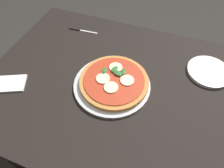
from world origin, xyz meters
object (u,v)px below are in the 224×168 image
serving_tray (112,85)px  pizza (114,81)px  napkin (10,84)px  plate_white (209,71)px  knife (79,30)px  dining_table (128,101)px

serving_tray → pizza: (0.01, 0.01, 0.02)m
serving_tray → pizza: 0.02m
serving_tray → napkin: size_ratio=2.51×
plate_white → knife: size_ratio=1.17×
serving_tray → plate_white: size_ratio=1.71×
pizza → knife: (-0.31, 0.29, -0.02)m
pizza → napkin: bearing=-159.5°
pizza → plate_white: (0.38, 0.21, -0.02)m
pizza → napkin: (-0.42, -0.16, -0.02)m
serving_tray → napkin: bearing=-160.3°
plate_white → dining_table: bearing=-146.1°
dining_table → knife: (-0.38, 0.28, 0.11)m
pizza → dining_table: bearing=5.6°
serving_tray → knife: bearing=135.5°
dining_table → pizza: (-0.07, -0.01, 0.13)m
dining_table → knife: 0.48m
plate_white → pizza: bearing=-150.5°
napkin → dining_table: bearing=18.5°
plate_white → knife: bearing=173.8°
serving_tray → pizza: bearing=58.9°
pizza → napkin: size_ratio=2.25×
serving_tray → plate_white: (0.38, 0.22, 0.00)m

